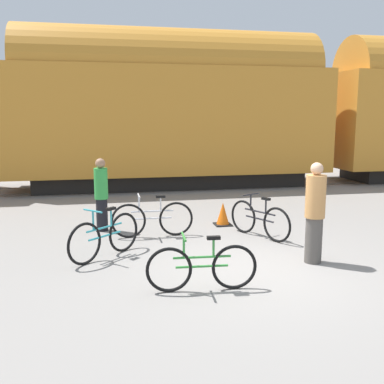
{
  "coord_description": "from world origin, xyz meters",
  "views": [
    {
      "loc": [
        -2.53,
        -6.99,
        2.6
      ],
      "look_at": [
        -0.78,
        1.61,
        1.1
      ],
      "focal_mm": 42.0,
      "sensor_mm": 36.0,
      "label": 1
    }
  ],
  "objects_px": {
    "freight_train": "(171,105)",
    "bicycle_black": "(259,220)",
    "bicycle_green": "(202,267)",
    "person_in_tan": "(315,213)",
    "bicycle_silver": "(152,219)",
    "traffic_cone": "(223,215)",
    "bicycle_teal": "(105,237)",
    "person_in_green": "(101,194)"
  },
  "relations": [
    {
      "from": "bicycle_green",
      "to": "traffic_cone",
      "type": "xyz_separation_m",
      "value": [
        1.4,
        3.9,
        -0.11
      ]
    },
    {
      "from": "person_in_green",
      "to": "traffic_cone",
      "type": "bearing_deg",
      "value": -48.72
    },
    {
      "from": "freight_train",
      "to": "person_in_green",
      "type": "height_order",
      "value": "freight_train"
    },
    {
      "from": "bicycle_black",
      "to": "traffic_cone",
      "type": "bearing_deg",
      "value": 111.57
    },
    {
      "from": "bicycle_silver",
      "to": "bicycle_green",
      "type": "bearing_deg",
      "value": -83.28
    },
    {
      "from": "bicycle_silver",
      "to": "person_in_green",
      "type": "height_order",
      "value": "person_in_green"
    },
    {
      "from": "bicycle_silver",
      "to": "bicycle_teal",
      "type": "height_order",
      "value": "bicycle_teal"
    },
    {
      "from": "person_in_green",
      "to": "bicycle_silver",
      "type": "bearing_deg",
      "value": -83.18
    },
    {
      "from": "bicycle_silver",
      "to": "person_in_tan",
      "type": "xyz_separation_m",
      "value": [
        2.62,
        -2.29,
        0.51
      ]
    },
    {
      "from": "bicycle_black",
      "to": "bicycle_green",
      "type": "xyz_separation_m",
      "value": [
        -1.88,
        -2.68,
        -0.02
      ]
    },
    {
      "from": "bicycle_green",
      "to": "bicycle_silver",
      "type": "bearing_deg",
      "value": 96.72
    },
    {
      "from": "bicycle_teal",
      "to": "person_in_green",
      "type": "height_order",
      "value": "person_in_green"
    },
    {
      "from": "bicycle_teal",
      "to": "person_in_tan",
      "type": "bearing_deg",
      "value": -15.51
    },
    {
      "from": "person_in_tan",
      "to": "traffic_cone",
      "type": "bearing_deg",
      "value": -147.66
    },
    {
      "from": "freight_train",
      "to": "person_in_green",
      "type": "distance_m",
      "value": 6.95
    },
    {
      "from": "person_in_green",
      "to": "person_in_tan",
      "type": "xyz_separation_m",
      "value": [
        3.68,
        -3.04,
        0.06
      ]
    },
    {
      "from": "freight_train",
      "to": "bicycle_teal",
      "type": "height_order",
      "value": "freight_train"
    },
    {
      "from": "bicycle_silver",
      "to": "bicycle_teal",
      "type": "relative_size",
      "value": 1.36
    },
    {
      "from": "bicycle_black",
      "to": "traffic_cone",
      "type": "distance_m",
      "value": 1.31
    },
    {
      "from": "bicycle_black",
      "to": "bicycle_teal",
      "type": "relative_size",
      "value": 1.19
    },
    {
      "from": "freight_train",
      "to": "bicycle_black",
      "type": "relative_size",
      "value": 23.14
    },
    {
      "from": "bicycle_green",
      "to": "traffic_cone",
      "type": "relative_size",
      "value": 3.05
    },
    {
      "from": "bicycle_silver",
      "to": "person_in_tan",
      "type": "relative_size",
      "value": 0.99
    },
    {
      "from": "bicycle_green",
      "to": "person_in_tan",
      "type": "bearing_deg",
      "value": 21.69
    },
    {
      "from": "bicycle_teal",
      "to": "traffic_cone",
      "type": "bearing_deg",
      "value": 35.47
    },
    {
      "from": "freight_train",
      "to": "traffic_cone",
      "type": "distance_m",
      "value": 6.73
    },
    {
      "from": "bicycle_black",
      "to": "bicycle_green",
      "type": "height_order",
      "value": "bicycle_black"
    },
    {
      "from": "freight_train",
      "to": "traffic_cone",
      "type": "bearing_deg",
      "value": -87.29
    },
    {
      "from": "person_in_green",
      "to": "traffic_cone",
      "type": "relative_size",
      "value": 3.01
    },
    {
      "from": "bicycle_black",
      "to": "bicycle_teal",
      "type": "height_order",
      "value": "bicycle_teal"
    },
    {
      "from": "bicycle_silver",
      "to": "bicycle_green",
      "type": "xyz_separation_m",
      "value": [
        0.37,
        -3.18,
        -0.03
      ]
    },
    {
      "from": "freight_train",
      "to": "bicycle_green",
      "type": "height_order",
      "value": "freight_train"
    },
    {
      "from": "freight_train",
      "to": "person_in_green",
      "type": "bearing_deg",
      "value": -112.65
    },
    {
      "from": "freight_train",
      "to": "traffic_cone",
      "type": "relative_size",
      "value": 65.43
    },
    {
      "from": "traffic_cone",
      "to": "bicycle_teal",
      "type": "bearing_deg",
      "value": -144.53
    },
    {
      "from": "bicycle_green",
      "to": "person_in_tan",
      "type": "height_order",
      "value": "person_in_tan"
    },
    {
      "from": "bicycle_teal",
      "to": "person_in_tan",
      "type": "xyz_separation_m",
      "value": [
        3.64,
        -1.01,
        0.5
      ]
    },
    {
      "from": "freight_train",
      "to": "bicycle_black",
      "type": "bearing_deg",
      "value": -84.02
    },
    {
      "from": "person_in_green",
      "to": "traffic_cone",
      "type": "xyz_separation_m",
      "value": [
        2.84,
        -0.04,
        -0.59
      ]
    },
    {
      "from": "bicycle_black",
      "to": "freight_train",
      "type": "bearing_deg",
      "value": 95.98
    },
    {
      "from": "freight_train",
      "to": "person_in_tan",
      "type": "xyz_separation_m",
      "value": [
        1.13,
        -9.15,
        -2.07
      ]
    },
    {
      "from": "person_in_green",
      "to": "bicycle_teal",
      "type": "bearing_deg",
      "value": -136.74
    }
  ]
}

